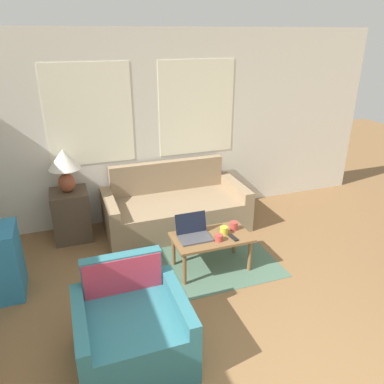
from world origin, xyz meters
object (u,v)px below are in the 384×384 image
at_px(armchair, 132,329).
at_px(cup_white, 234,226).
at_px(couch, 175,209).
at_px(table_lamp, 64,164).
at_px(cup_yellow, 219,238).
at_px(tv_remote, 233,238).
at_px(cup_navy, 224,230).
at_px(laptop, 194,232).
at_px(coffee_table, 211,240).

xyz_separation_m(armchair, cup_white, (1.41, 1.03, 0.20)).
bearing_deg(couch, table_lamp, 174.40).
distance_m(cup_yellow, tv_remote, 0.17).
distance_m(cup_navy, cup_yellow, 0.17).
distance_m(table_lamp, laptop, 1.84).
distance_m(cup_navy, tv_remote, 0.14).
bearing_deg(armchair, cup_white, 36.11).
relative_size(couch, coffee_table, 2.18).
bearing_deg(laptop, coffee_table, -14.77).
bearing_deg(coffee_table, couch, 94.63).
distance_m(table_lamp, cup_white, 2.21).
relative_size(cup_navy, tv_remote, 0.60).
height_order(table_lamp, cup_yellow, table_lamp).
xyz_separation_m(laptop, cup_yellow, (0.23, -0.17, -0.02)).
height_order(coffee_table, laptop, laptop).
height_order(cup_navy, cup_yellow, cup_navy).
bearing_deg(armchair, coffee_table, 41.12).
height_order(table_lamp, tv_remote, table_lamp).
height_order(armchair, tv_remote, armchair).
bearing_deg(laptop, armchair, -131.76).
height_order(laptop, tv_remote, laptop).
bearing_deg(cup_yellow, cup_white, 34.39).
height_order(laptop, cup_white, laptop).
height_order(armchair, cup_navy, armchair).
distance_m(armchair, tv_remote, 1.57).
relative_size(laptop, cup_white, 3.78).
relative_size(armchair, cup_navy, 9.60).
bearing_deg(table_lamp, tv_remote, -39.80).
height_order(armchair, table_lamp, table_lamp).
bearing_deg(table_lamp, armchair, -80.98).
distance_m(armchair, cup_white, 1.75).
xyz_separation_m(laptop, tv_remote, (0.41, -0.18, -0.05)).
height_order(couch, table_lamp, table_lamp).
bearing_deg(tv_remote, table_lamp, 140.20).
bearing_deg(laptop, table_lamp, 136.17).
xyz_separation_m(coffee_table, cup_white, (0.30, 0.06, 0.10)).
bearing_deg(coffee_table, cup_navy, 0.37).
bearing_deg(armchair, tv_remote, 32.54).
bearing_deg(cup_yellow, coffee_table, 107.51).
height_order(table_lamp, cup_navy, table_lamp).
relative_size(cup_white, tv_remote, 0.61).
bearing_deg(cup_navy, laptop, 171.69).
relative_size(armchair, laptop, 2.48).
distance_m(couch, coffee_table, 1.14).
xyz_separation_m(armchair, cup_navy, (1.26, 0.97, 0.19)).
bearing_deg(cup_white, cup_navy, -158.07).
height_order(couch, coffee_table, couch).
bearing_deg(laptop, cup_navy, -8.31).
distance_m(cup_navy, cup_white, 0.16).
height_order(couch, laptop, couch).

